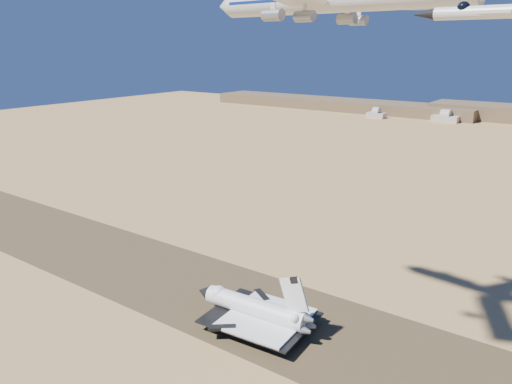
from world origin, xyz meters
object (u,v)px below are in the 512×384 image
Objects in this scene: crew_a at (265,336)px; chase_jet_d at (454,16)px; crew_b at (257,342)px; crew_c at (261,340)px; chase_jet_b at (489,12)px; shuttle at (254,310)px.

crew_a is 0.13× the size of chase_jet_d.
crew_c is at bearing -37.35° from crew_b.
chase_jet_d reaches higher than chase_jet_b.
crew_c is at bearing -46.24° from shuttle.
crew_b is 1.04× the size of crew_c.
crew_b is 114.68m from chase_jet_d.
crew_a is 2.80m from crew_c.
shuttle is at bearing -121.27° from chase_jet_d.
chase_jet_d is at bearing -102.65° from crew_c.
crew_a is 112.80m from chase_jet_d.
crew_a is at bearing -19.84° from crew_b.
crew_a is 1.04× the size of crew_c.
crew_c is 113.90m from chase_jet_d.
shuttle is 24.78× the size of crew_c.
shuttle is 109.41m from chase_jet_d.
shuttle is 23.82× the size of crew_b.
shuttle is 2.79× the size of chase_jet_b.
shuttle is 23.87× the size of crew_a.
chase_jet_d is (33.53, 51.48, 95.90)m from crew_c.
crew_b is 121.82m from chase_jet_b.
shuttle is 3.03× the size of chase_jet_d.
crew_c is at bearing -111.43° from chase_jet_d.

